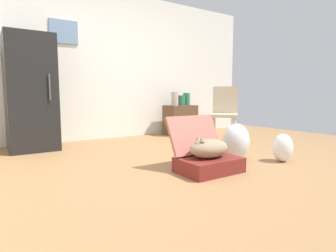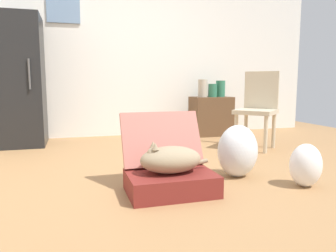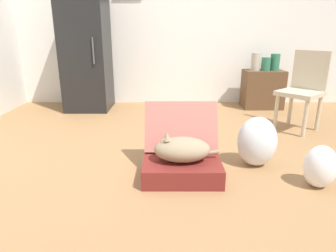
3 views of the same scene
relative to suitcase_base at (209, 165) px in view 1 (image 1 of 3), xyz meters
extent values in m
plane|color=#9E7247|center=(-0.08, 0.49, -0.08)|extent=(7.68, 7.68, 0.00)
cube|color=silver|center=(-0.08, 2.75, 1.22)|extent=(6.40, 0.12, 2.60)
cube|color=#6D89A9|center=(-0.73, 2.67, 1.71)|extent=(0.44, 0.02, 0.37)
cube|color=tan|center=(-1.41, 2.67, 0.73)|extent=(0.34, 0.02, 0.51)
cube|color=maroon|center=(0.00, 0.00, 0.00)|extent=(0.62, 0.44, 0.15)
cube|color=#B26356|center=(0.00, 0.24, 0.28)|extent=(0.62, 0.23, 0.41)
ellipsoid|color=#998466|center=(0.00, 0.00, 0.17)|extent=(0.44, 0.28, 0.19)
sphere|color=#998466|center=(-0.12, 0.00, 0.21)|extent=(0.11, 0.11, 0.11)
cone|color=#998466|center=(-0.12, -0.03, 0.28)|extent=(0.05, 0.05, 0.05)
cone|color=#998466|center=(-0.12, 0.03, 0.28)|extent=(0.05, 0.05, 0.05)
cylinder|color=#998466|center=(0.20, 0.04, 0.12)|extent=(0.20, 0.03, 0.07)
ellipsoid|color=silver|center=(0.66, 0.24, 0.14)|extent=(0.34, 0.29, 0.44)
ellipsoid|color=white|center=(1.03, -0.14, 0.09)|extent=(0.24, 0.22, 0.33)
cube|color=black|center=(-1.31, 2.29, 0.73)|extent=(0.63, 0.67, 1.61)
cylinder|color=#4C4C4C|center=(-1.12, 1.93, 0.81)|extent=(0.02, 0.02, 0.35)
cube|color=brown|center=(1.34, 2.34, 0.21)|extent=(0.58, 0.40, 0.58)
cylinder|color=#B7AD99|center=(1.20, 2.32, 0.63)|extent=(0.14, 0.14, 0.26)
cylinder|color=#2D7051|center=(1.49, 2.33, 0.62)|extent=(0.14, 0.14, 0.24)
cylinder|color=#2D7051|center=(1.34, 2.29, 0.60)|extent=(0.13, 0.13, 0.19)
cylinder|color=beige|center=(1.17, 1.23, 0.14)|extent=(0.04, 0.04, 0.42)
cylinder|color=beige|center=(1.40, 0.97, 0.14)|extent=(0.04, 0.04, 0.42)
cylinder|color=beige|center=(1.43, 1.47, 0.14)|extent=(0.04, 0.04, 0.42)
cylinder|color=beige|center=(1.66, 1.21, 0.14)|extent=(0.04, 0.04, 0.42)
cube|color=beige|center=(1.42, 1.22, 0.37)|extent=(0.62, 0.61, 0.05)
cube|color=beige|center=(1.57, 1.35, 0.62)|extent=(0.30, 0.33, 0.45)
camera|label=1|loc=(-1.88, -2.08, 0.71)|focal=29.80mm
camera|label=2|loc=(-0.65, -2.14, 0.71)|focal=34.68mm
camera|label=3|loc=(-0.11, -2.13, 1.04)|focal=31.37mm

